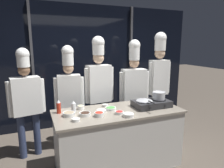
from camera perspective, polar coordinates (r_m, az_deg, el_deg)
ground_plane at (r=3.36m, az=1.70°, el=-22.04°), size 24.00×24.00×0.00m
window_wall_back at (r=4.60m, az=-7.49°, el=5.04°), size 5.28×0.09×2.70m
demo_counter at (r=3.14m, az=1.75°, el=-15.23°), size 1.88×0.79×0.89m
portable_stove at (r=3.17m, az=11.20°, el=-5.48°), size 0.57×0.35×0.11m
frying_pan at (r=3.08m, az=9.26°, el=-4.43°), size 0.26×0.44×0.04m
stock_pot at (r=3.21m, az=13.24°, el=-3.15°), size 0.22×0.20×0.12m
squeeze_bottle_chili at (r=2.92m, az=-14.99°, el=-6.33°), size 0.06×0.06×0.20m
squeeze_bottle_clear at (r=2.93m, az=-10.93°, el=-6.37°), size 0.07×0.07×0.17m
prep_bowl_scallions at (r=2.98m, az=-0.39°, el=-6.96°), size 0.16×0.16×0.04m
prep_bowl_bean_sprouts at (r=3.14m, az=-1.93°, el=-6.05°), size 0.10×0.10×0.03m
prep_bowl_onion at (r=2.60m, az=-10.30°, el=-9.96°), size 0.11×0.11×0.04m
prep_bowl_mushrooms at (r=2.80m, az=-12.20°, el=-8.32°), size 0.17×0.17×0.05m
prep_bowl_ginger at (r=3.04m, az=-8.92°, el=-6.53°), size 0.10×0.10×0.06m
prep_bowl_rice at (r=2.89m, az=-3.06°, el=-7.65°), size 0.15×0.15×0.04m
prep_bowl_chili_flakes at (r=2.72m, az=-3.72°, el=-8.57°), size 0.13×0.13×0.06m
prep_bowl_soy_glaze at (r=2.78m, az=-7.71°, el=-8.42°), size 0.16×0.16×0.04m
prep_bowl_garlic at (r=2.72m, az=4.73°, el=-8.73°), size 0.15×0.15×0.05m
prep_bowl_bell_pepper at (r=2.81m, az=2.07°, el=-8.11°), size 0.12×0.12×0.04m
chef_head at (r=3.46m, az=-23.30°, el=-3.28°), size 0.56×0.30×1.80m
chef_sous at (r=3.47m, az=-12.13°, el=-1.86°), size 0.50×0.24×1.83m
chef_line at (r=3.58m, az=-3.81°, el=0.46°), size 0.55×0.26×1.99m
chef_pastry at (r=3.78m, az=6.22°, el=-0.27°), size 0.58×0.27×1.93m
chef_apprentice at (r=4.07m, az=13.27°, el=2.98°), size 0.48×0.23×2.07m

